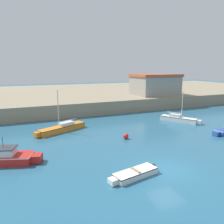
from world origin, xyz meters
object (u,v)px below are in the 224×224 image
Objects in this scene: motorboat_red_0 at (4,157)px; sailboat_orange_2 at (62,128)px; dinghy_white_1 at (134,173)px; mooring_buoy at (126,136)px; sailboat_white_3 at (179,119)px; harbor_shed_near_wharf at (155,84)px.

motorboat_red_0 is 9.65m from sailboat_orange_2.
dinghy_white_1 is 8.61m from mooring_buoy.
mooring_buoy is at bearing -44.00° from sailboat_orange_2.
sailboat_white_3 is at bearing 40.24° from dinghy_white_1.
mooring_buoy is (-10.76, -3.98, -0.12)m from sailboat_white_3.
sailboat_orange_2 is 8.32m from mooring_buoy.
mooring_buoy is (3.33, 7.94, 0.05)m from dinghy_white_1.
dinghy_white_1 is 0.63× the size of sailboat_orange_2.
sailboat_white_3 is 11.48m from mooring_buoy.
motorboat_red_0 is 10.84m from dinghy_white_1.
harbor_shed_near_wharf is (4.86, 13.62, 3.95)m from sailboat_white_3.
sailboat_white_3 is (14.09, 11.92, 0.17)m from dinghy_white_1.
dinghy_white_1 is 0.46× the size of harbor_shed_near_wharf.
motorboat_red_0 is 12.26m from mooring_buoy.
motorboat_red_0 is at bearing 144.46° from dinghy_white_1.
sailboat_orange_2 is at bearing 136.00° from mooring_buoy.
sailboat_orange_2 is (6.17, 7.42, -0.07)m from motorboat_red_0.
sailboat_orange_2 reaches higher than sailboat_white_3.
dinghy_white_1 is 18.46m from sailboat_white_3.
sailboat_white_3 is (16.74, -1.79, -0.01)m from sailboat_orange_2.
motorboat_red_0 is 0.66× the size of harbor_shed_near_wharf.
dinghy_white_1 is at bearing -126.58° from harbor_shed_near_wharf.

